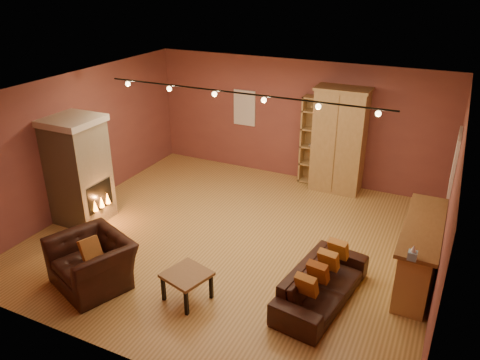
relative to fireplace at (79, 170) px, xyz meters
The scene contains 16 objects.
floor 3.28m from the fireplace, 11.16° to the left, with size 7.00×7.00×0.00m, color #A3793A.
ceiling 3.55m from the fireplace, 11.16° to the left, with size 7.00×7.00×0.00m, color brown.
back_wall 4.92m from the fireplace, 51.69° to the left, with size 7.00×0.02×2.80m, color brown.
left_wall 0.83m from the fireplace, 127.41° to the left, with size 0.02×6.50×2.80m, color brown.
right_wall 6.58m from the fireplace, ahead, with size 0.02×6.50×2.80m, color brown.
fireplace is the anchor object (origin of this frame).
back_window 4.24m from the fireplace, 65.55° to the left, with size 0.56×0.04×0.86m, color silver.
bookcase 5.25m from the fireplace, 45.41° to the left, with size 0.84×0.33×2.05m.
armoire 5.47m from the fireplace, 40.45° to the left, with size 1.16×0.66×2.35m.
bar_counter 6.31m from the fireplace, ahead, with size 0.58×2.15×1.03m.
tissue_box 6.20m from the fireplace, ahead, with size 0.12×0.12×0.22m.
right_window 6.84m from the fireplace, 17.08° to the left, with size 0.05×0.90×1.00m, color silver.
loveseat 5.08m from the fireplace, ahead, with size 0.85×2.01×0.79m.
armchair 2.33m from the fireplace, 44.21° to the right, with size 1.41×1.16×1.05m.
coffee_table 3.48m from the fireplace, 21.87° to the right, with size 0.76×0.76×0.46m.
track_rail 3.54m from the fireplace, 14.74° to the left, with size 5.20×0.09×0.13m.
Camera 1 is at (3.35, -6.75, 4.60)m, focal length 35.00 mm.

